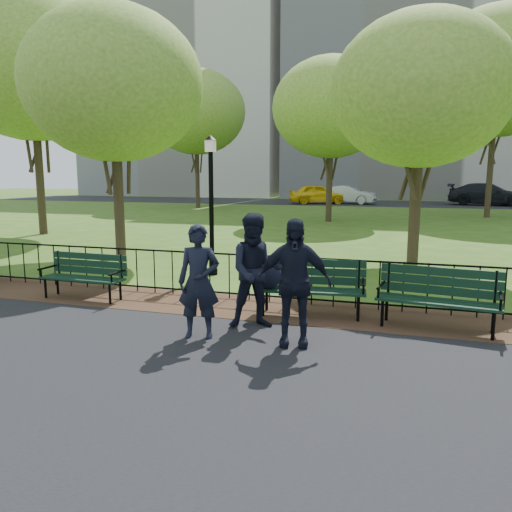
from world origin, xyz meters
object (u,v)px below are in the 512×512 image
(park_bench_left_a, at_px, (85,271))
(taxi, at_px, (318,194))
(tree_mid_w, at_px, (32,65))
(sedan_silver, at_px, (348,195))
(tree_far_e, at_px, (498,72))
(person_left, at_px, (199,282))
(tree_far_w, at_px, (196,112))
(park_bench_main, at_px, (292,278))
(person_right, at_px, (293,282))
(tree_far_c, at_px, (331,108))
(sedan_dark, at_px, (488,194))
(person_mid, at_px, (256,271))
(lamppost, at_px, (211,200))
(tree_near_w, at_px, (114,85))
(park_bench_right_a, at_px, (439,292))
(tree_near_e, at_px, (421,91))

(park_bench_left_a, distance_m, taxi, 31.55)
(tree_mid_w, distance_m, sedan_silver, 26.07)
(tree_mid_w, distance_m, taxi, 24.75)
(tree_far_e, relative_size, person_left, 6.60)
(taxi, bearing_deg, tree_far_w, 113.18)
(park_bench_main, distance_m, tree_mid_w, 15.88)
(tree_mid_w, distance_m, tree_far_e, 22.63)
(park_bench_main, relative_size, person_right, 1.04)
(person_left, bearing_deg, person_right, -9.51)
(park_bench_left_a, bearing_deg, tree_far_c, 84.84)
(tree_far_e, xyz_separation_m, tree_far_w, (-18.40, 2.47, -1.11))
(park_bench_main, relative_size, sedan_dark, 0.33)
(person_right, bearing_deg, person_mid, 127.88)
(tree_far_w, bearing_deg, person_mid, -64.40)
(person_right, distance_m, taxi, 33.40)
(tree_mid_w, height_order, person_left, tree_mid_w)
(person_left, xyz_separation_m, person_right, (1.38, 0.08, 0.06))
(tree_mid_w, bearing_deg, park_bench_main, -34.66)
(lamppost, bearing_deg, tree_mid_w, 149.77)
(person_left, distance_m, sedan_dark, 35.85)
(person_mid, relative_size, sedan_silver, 0.41)
(tree_far_e, relative_size, person_right, 6.16)
(tree_far_c, distance_m, person_right, 19.20)
(taxi, bearing_deg, person_left, 166.38)
(park_bench_left_a, distance_m, tree_far_c, 17.90)
(tree_far_c, bearing_deg, park_bench_main, -83.07)
(park_bench_left_a, height_order, person_mid, person_mid)
(tree_far_c, bearing_deg, tree_far_e, 31.94)
(park_bench_left_a, bearing_deg, tree_far_w, 110.48)
(tree_near_w, xyz_separation_m, taxi, (0.94, 26.95, -4.04))
(park_bench_main, relative_size, person_mid, 1.04)
(tree_far_w, bearing_deg, lamppost, -65.45)
(park_bench_right_a, distance_m, taxi, 32.43)
(tree_near_e, distance_m, tree_far_e, 16.83)
(lamppost, xyz_separation_m, tree_far_c, (0.55, 14.17, 3.78))
(tree_far_c, bearing_deg, sedan_silver, 93.09)
(person_mid, bearing_deg, tree_near_e, 47.60)
(park_bench_left_a, relative_size, lamppost, 0.52)
(lamppost, distance_m, tree_mid_w, 11.99)
(lamppost, distance_m, person_left, 4.76)
(person_right, bearing_deg, sedan_dark, 67.40)
(tree_far_c, xyz_separation_m, person_left, (1.04, -18.56, -4.71))
(sedan_dark, bearing_deg, tree_near_e, 177.24)
(park_bench_right_a, height_order, sedan_dark, sedan_dark)
(tree_near_e, xyz_separation_m, tree_far_w, (-14.46, 18.52, 2.06))
(tree_near_e, height_order, sedan_silver, tree_near_e)
(sedan_dark, bearing_deg, tree_far_e, -179.11)
(tree_near_e, height_order, tree_far_w, tree_far_w)
(park_bench_right_a, distance_m, person_left, 3.68)
(tree_mid_w, distance_m, tree_far_c, 13.29)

